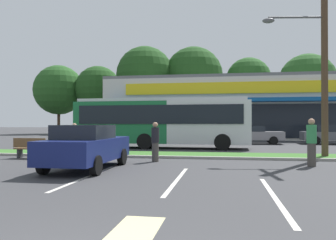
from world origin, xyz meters
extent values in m
cube|color=#386B28|center=(0.00, 14.00, 0.06)|extent=(56.00, 2.20, 0.12)
cube|color=#99968C|center=(0.00, 12.78, 0.06)|extent=(56.00, 0.24, 0.12)
cube|color=silver|center=(-2.17, 7.06, 0.00)|extent=(0.12, 4.80, 0.01)
cube|color=silver|center=(0.63, 6.99, 0.00)|extent=(0.12, 4.80, 0.01)
cube|color=silver|center=(3.07, 5.12, 0.00)|extent=(0.12, 4.80, 0.01)
cube|color=beige|center=(0.60, 2.29, 0.00)|extent=(0.70, 1.60, 0.01)
cube|color=beige|center=(2.27, 36.96, 3.07)|extent=(24.92, 13.71, 6.15)
cube|color=black|center=(2.27, 30.06, 1.84)|extent=(20.93, 0.08, 3.20)
cube|color=#0F4C8C|center=(2.27, 29.40, 3.81)|extent=(23.43, 1.40, 0.35)
cube|color=yellow|center=(2.27, 30.02, 5.04)|extent=(19.94, 0.16, 1.11)
cube|color=slate|center=(2.27, 36.96, 6.30)|extent=(24.92, 13.71, 0.30)
cylinder|color=#473323|center=(-23.02, 45.58, 1.95)|extent=(0.44, 0.44, 3.90)
sphere|color=#23511E|center=(-23.02, 45.58, 6.75)|extent=(7.59, 7.59, 7.59)
cylinder|color=#473323|center=(-16.73, 45.79, 2.13)|extent=(0.44, 0.44, 4.26)
sphere|color=#1E4719|center=(-16.73, 45.79, 6.85)|extent=(6.90, 6.90, 6.90)
cylinder|color=#473323|center=(-8.86, 43.31, 2.69)|extent=(0.44, 0.44, 5.38)
sphere|color=#1E4719|center=(-8.86, 43.31, 8.40)|extent=(8.05, 8.05, 8.05)
cylinder|color=#473323|center=(-2.15, 44.69, 2.61)|extent=(0.44, 0.44, 5.21)
sphere|color=#1E4719|center=(-2.15, 44.69, 8.31)|extent=(8.25, 8.25, 8.25)
cylinder|color=#473323|center=(5.59, 46.62, 2.70)|extent=(0.44, 0.44, 5.40)
sphere|color=#23511E|center=(5.59, 46.62, 7.82)|extent=(6.45, 6.45, 6.45)
cylinder|color=#473323|center=(12.60, 42.31, 2.08)|extent=(0.44, 0.44, 4.17)
sphere|color=#23511E|center=(12.60, 42.31, 6.87)|extent=(7.20, 7.20, 7.20)
cylinder|color=#4C3826|center=(6.63, 13.90, 4.58)|extent=(0.30, 0.30, 9.16)
cylinder|color=#59595B|center=(5.34, 13.71, 6.59)|extent=(2.59, 0.47, 0.10)
ellipsoid|color=#59595B|center=(4.05, 13.53, 6.44)|extent=(0.56, 0.32, 0.24)
cube|color=#196638|center=(-4.59, 19.17, 1.70)|extent=(6.32, 2.72, 2.70)
cube|color=silver|center=(1.10, 19.01, 1.70)|extent=(5.19, 2.69, 2.70)
cube|color=silver|center=(-2.03, 19.10, 3.15)|extent=(10.98, 2.59, 0.20)
cube|color=black|center=(-2.07, 17.80, 2.19)|extent=(10.46, 0.35, 1.19)
cube|color=black|center=(3.68, 18.94, 2.02)|extent=(0.12, 2.17, 1.51)
cylinder|color=black|center=(1.98, 20.16, 0.50)|extent=(1.01, 0.33, 1.00)
cylinder|color=black|center=(1.92, 17.82, 0.50)|extent=(1.01, 0.33, 1.00)
cylinder|color=black|center=(-2.85, 20.30, 0.50)|extent=(1.01, 0.33, 1.00)
cylinder|color=black|center=(-2.92, 17.95, 0.50)|extent=(1.01, 0.33, 1.00)
cylinder|color=black|center=(-5.98, 20.38, 0.50)|extent=(1.01, 0.33, 1.00)
cylinder|color=black|center=(-6.04, 18.04, 0.50)|extent=(1.01, 0.33, 1.00)
cube|color=brown|center=(-6.95, 11.87, 0.45)|extent=(1.60, 0.45, 0.06)
cube|color=brown|center=(-6.95, 11.68, 0.73)|extent=(1.60, 0.06, 0.44)
cube|color=#333338|center=(-6.34, 11.87, 0.23)|extent=(0.08, 0.36, 0.45)
cube|color=#333338|center=(-7.56, 11.87, 0.23)|extent=(0.08, 0.36, 0.45)
cube|color=slate|center=(4.35, 24.72, 0.65)|extent=(4.55, 1.85, 0.66)
cube|color=black|center=(4.12, 24.72, 1.20)|extent=(2.05, 1.62, 0.43)
cylinder|color=black|center=(5.76, 25.60, 0.32)|extent=(0.64, 0.22, 0.64)
cylinder|color=black|center=(5.76, 23.84, 0.32)|extent=(0.64, 0.22, 0.64)
cylinder|color=black|center=(2.94, 25.60, 0.32)|extent=(0.64, 0.22, 0.64)
cylinder|color=black|center=(2.94, 23.84, 0.32)|extent=(0.64, 0.22, 0.64)
cube|color=navy|center=(-2.88, 8.74, 0.71)|extent=(1.86, 4.48, 0.78)
cube|color=black|center=(-2.88, 8.51, 1.34)|extent=(1.64, 2.02, 0.49)
cylinder|color=black|center=(-3.77, 10.13, 0.32)|extent=(0.22, 0.64, 0.64)
cylinder|color=black|center=(-2.00, 10.13, 0.32)|extent=(0.22, 0.64, 0.64)
cylinder|color=black|center=(-3.77, 7.35, 0.32)|extent=(0.22, 0.64, 0.64)
cylinder|color=black|center=(-2.00, 7.35, 0.32)|extent=(0.22, 0.64, 0.64)
cube|color=#515459|center=(10.36, 25.32, 0.65)|extent=(4.47, 1.76, 0.65)
cube|color=black|center=(10.14, 25.32, 1.24)|extent=(2.01, 1.55, 0.54)
cylinder|color=black|center=(8.98, 26.16, 0.32)|extent=(0.64, 0.22, 0.64)
cylinder|color=black|center=(8.98, 24.49, 0.32)|extent=(0.64, 0.22, 0.64)
cylinder|color=#47423D|center=(5.27, 10.79, 0.44)|extent=(0.31, 0.31, 0.88)
cylinder|color=#338C4C|center=(5.27, 10.79, 1.23)|extent=(0.37, 0.37, 0.70)
sphere|color=tan|center=(5.27, 10.79, 1.70)|extent=(0.24, 0.24, 0.24)
cylinder|color=black|center=(-4.79, 11.81, 0.40)|extent=(0.28, 0.28, 0.79)
cylinder|color=red|center=(-4.79, 11.81, 1.11)|extent=(0.33, 0.33, 0.63)
sphere|color=tan|center=(-4.79, 11.81, 1.53)|extent=(0.22, 0.22, 0.22)
cylinder|color=#47423D|center=(-0.91, 11.38, 0.41)|extent=(0.29, 0.29, 0.82)
cylinder|color=black|center=(-0.91, 11.38, 1.14)|extent=(0.34, 0.34, 0.65)
sphere|color=tan|center=(-0.91, 11.38, 1.58)|extent=(0.22, 0.22, 0.22)
camera|label=1|loc=(1.93, -2.68, 1.65)|focal=35.90mm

